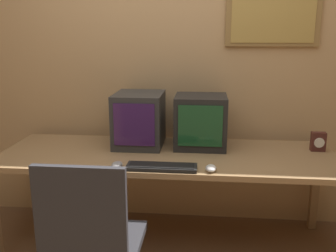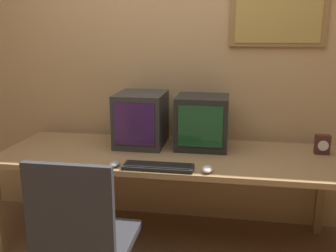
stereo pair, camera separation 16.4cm
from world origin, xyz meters
TOP-DOWN VIEW (x-y plane):
  - wall_back at (0.01, 1.30)m, footprint 8.00×0.08m
  - desk at (0.00, 0.81)m, footprint 2.33×0.79m
  - monitor_left at (-0.23, 1.00)m, footprint 0.35×0.42m
  - monitor_right at (0.22, 1.00)m, footprint 0.37×0.35m
  - keyboard_main at (-0.01, 0.50)m, footprint 0.43×0.14m
  - mouse_near_keyboard at (0.29, 0.49)m, footprint 0.07×0.10m
  - mouse_far_corner at (-0.29, 0.50)m, footprint 0.07×0.11m
  - desk_clock at (1.05, 0.97)m, footprint 0.10×0.06m

SIDE VIEW (x-z plane):
  - desk at x=0.00m, z-range 0.29..1.00m
  - keyboard_main at x=-0.01m, z-range 0.70..0.73m
  - mouse_far_corner at x=-0.29m, z-range 0.70..0.74m
  - mouse_near_keyboard at x=0.29m, z-range 0.70..0.74m
  - desk_clock at x=1.05m, z-range 0.70..0.84m
  - monitor_right at x=0.22m, z-range 0.70..1.08m
  - monitor_left at x=-0.23m, z-range 0.70..1.09m
  - wall_back at x=0.01m, z-range 0.00..2.60m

